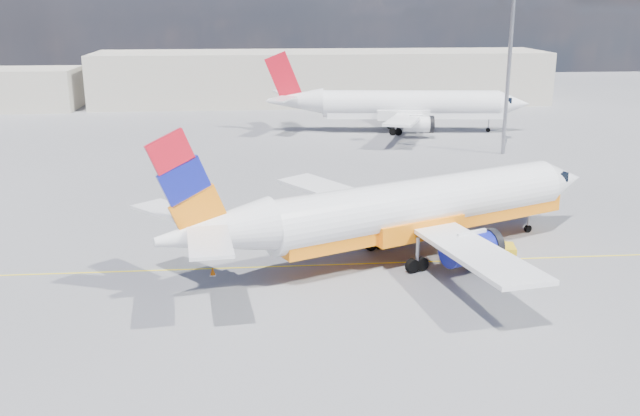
{
  "coord_description": "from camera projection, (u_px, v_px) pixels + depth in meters",
  "views": [
    {
      "loc": [
        -5.46,
        -37.83,
        15.63
      ],
      "look_at": [
        -1.72,
        3.55,
        3.5
      ],
      "focal_mm": 40.0,
      "sensor_mm": 36.0,
      "label": 1
    }
  ],
  "objects": [
    {
      "name": "ground",
      "position": [
        355.0,
        283.0,
        41.02
      ],
      "size": [
        240.0,
        240.0,
        0.0
      ],
      "primitive_type": "plane",
      "color": "#59595E",
      "rests_on": "ground"
    },
    {
      "name": "taxi_line",
      "position": [
        349.0,
        264.0,
        43.89
      ],
      "size": [
        70.0,
        0.15,
        0.01
      ],
      "primitive_type": "cube",
      "color": "yellow",
      "rests_on": "ground"
    },
    {
      "name": "terminal_main",
      "position": [
        322.0,
        77.0,
        112.04
      ],
      "size": [
        70.0,
        14.0,
        8.0
      ],
      "primitive_type": "cube",
      "color": "beige",
      "rests_on": "ground"
    },
    {
      "name": "main_jet",
      "position": [
        408.0,
        209.0,
        44.12
      ],
      "size": [
        31.03,
        23.34,
        9.58
      ],
      "rotation": [
        0.0,
        0.0,
        0.42
      ],
      "color": "white",
      "rests_on": "ground"
    },
    {
      "name": "second_jet",
      "position": [
        402.0,
        106.0,
        87.08
      ],
      "size": [
        32.35,
        25.49,
        9.81
      ],
      "rotation": [
        0.0,
        0.0,
        -0.1
      ],
      "color": "white",
      "rests_on": "ground"
    },
    {
      "name": "gse_tug",
      "position": [
        488.0,
        252.0,
        43.22
      ],
      "size": [
        3.14,
        2.25,
        2.07
      ],
      "rotation": [
        0.0,
        0.0,
        -0.18
      ],
      "color": "black",
      "rests_on": "ground"
    },
    {
      "name": "traffic_cone",
      "position": [
        213.0,
        271.0,
        42.05
      ],
      "size": [
        0.38,
        0.38,
        0.53
      ],
      "color": "white",
      "rests_on": "ground"
    },
    {
      "name": "floodlight_mast",
      "position": [
        511.0,
        43.0,
        72.18
      ],
      "size": [
        1.4,
        1.4,
        19.13
      ],
      "color": "gray",
      "rests_on": "ground"
    }
  ]
}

